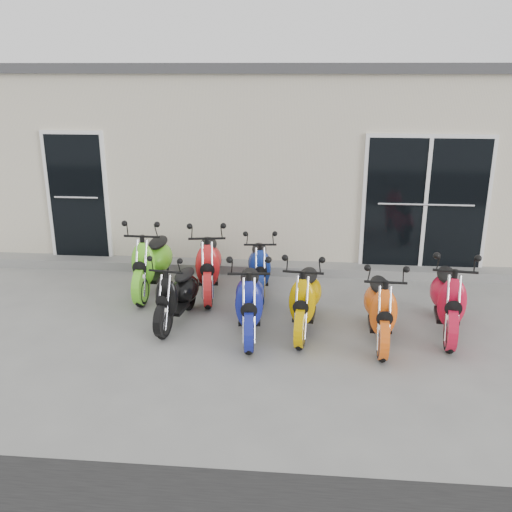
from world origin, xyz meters
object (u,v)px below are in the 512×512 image
object	(u,v)px
scooter_front_blue	(249,291)
scooter_back_green	(151,254)
scooter_back_red	(208,255)
scooter_front_orange_a	(305,289)
scooter_back_blue	(260,259)
scooter_front_orange_b	(381,299)
scooter_front_red	(449,289)
scooter_front_black	(176,286)

from	to	relation	value
scooter_front_blue	scooter_back_green	world-z (taller)	scooter_back_green
scooter_front_blue	scooter_back_red	world-z (taller)	scooter_back_red
scooter_front_orange_a	scooter_back_red	xyz separation A→B (m)	(-1.47, 1.15, 0.03)
scooter_back_blue	scooter_front_blue	bearing A→B (deg)	-96.44
scooter_front_orange_b	scooter_front_red	bearing A→B (deg)	21.67
scooter_front_orange_a	scooter_back_green	distance (m)	2.60
scooter_front_black	scooter_front_orange_b	size ratio (longest dim) A/B	0.92
scooter_front_blue	scooter_front_red	xyz separation A→B (m)	(2.53, 0.27, 0.01)
scooter_back_red	scooter_front_orange_b	bearing A→B (deg)	-38.12
scooter_back_green	scooter_front_black	bearing A→B (deg)	-57.89
scooter_front_orange_a	scooter_front_orange_b	size ratio (longest dim) A/B	1.02
scooter_front_blue	scooter_back_blue	bearing A→B (deg)	84.52
scooter_front_blue	scooter_front_red	distance (m)	2.55
scooter_front_orange_b	scooter_back_blue	xyz separation A→B (m)	(-1.64, 1.46, -0.03)
scooter_back_red	scooter_back_blue	xyz separation A→B (m)	(0.77, 0.09, -0.07)
scooter_front_orange_b	scooter_front_red	xyz separation A→B (m)	(0.89, 0.32, 0.03)
scooter_front_black	scooter_back_green	size ratio (longest dim) A/B	0.85
scooter_front_orange_b	scooter_front_red	world-z (taller)	scooter_front_red
scooter_front_orange_a	scooter_back_green	xyz separation A→B (m)	(-2.33, 1.14, 0.04)
scooter_front_red	scooter_back_red	world-z (taller)	scooter_back_red
scooter_back_green	scooter_back_red	xyz separation A→B (m)	(0.87, 0.01, -0.01)
scooter_front_blue	scooter_front_orange_b	xyz separation A→B (m)	(1.64, -0.05, -0.02)
scooter_back_blue	scooter_back_red	bearing A→B (deg)	-179.19
scooter_back_green	scooter_back_red	size ratio (longest dim) A/B	1.01
scooter_front_orange_b	scooter_front_red	size ratio (longest dim) A/B	0.94
scooter_front_red	scooter_back_green	distance (m)	4.29
scooter_front_blue	scooter_front_red	world-z (taller)	scooter_front_red
scooter_front_blue	scooter_back_blue	world-z (taller)	scooter_front_blue
scooter_front_black	scooter_front_blue	world-z (taller)	scooter_front_blue
scooter_front_orange_a	scooter_front_orange_b	distance (m)	0.96
scooter_back_red	scooter_front_orange_a	bearing A→B (deg)	-46.62
scooter_front_black	scooter_back_blue	bearing A→B (deg)	57.72
scooter_back_blue	scooter_back_green	bearing A→B (deg)	177.40
scooter_back_red	scooter_back_blue	distance (m)	0.77
scooter_front_orange_a	scooter_front_blue	bearing A→B (deg)	-161.90
scooter_front_orange_b	scooter_back_green	world-z (taller)	scooter_back_green
scooter_front_red	scooter_back_blue	distance (m)	2.77
scooter_front_orange_b	scooter_back_green	size ratio (longest dim) A/B	0.92
scooter_front_orange_a	scooter_back_red	world-z (taller)	scooter_back_red
scooter_front_blue	scooter_back_red	xyz separation A→B (m)	(-0.76, 1.31, 0.02)
scooter_back_green	scooter_back_blue	world-z (taller)	scooter_back_green
scooter_front_orange_a	scooter_back_green	size ratio (longest dim) A/B	0.94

